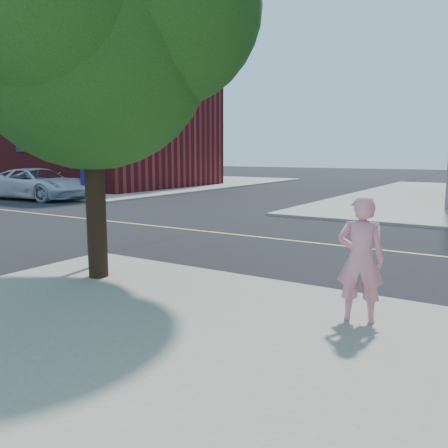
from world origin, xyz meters
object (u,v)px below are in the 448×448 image
Objects in this scene: signal_pole at (25,115)px; street_tree at (94,13)px; car_a at (38,184)px; man_on_phone at (361,259)px.

street_tree is at bearing 7.90° from signal_pole.
signal_pole reaches higher than car_a.
man_on_phone is 6.42m from street_tree.
car_a is at bearing 147.04° from street_tree.
street_tree is 1.24× the size of car_a.
car_a is at bearing 159.25° from signal_pole.
man_on_phone is at bearing 14.99° from signal_pole.
signal_pole is at bearing -14.15° from man_on_phone.
street_tree reaches higher than signal_pole.
street_tree is 19.10m from car_a.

